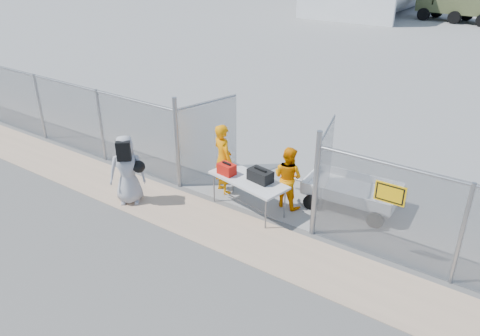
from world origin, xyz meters
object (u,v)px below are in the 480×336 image
Objects in this scene: security_worker_left at (223,159)px; security_worker_right at (288,177)px; utility_trailer at (352,194)px; visitor at (127,170)px; folding_table at (248,194)px.

security_worker_left reaches higher than security_worker_right.
security_worker_left reaches higher than utility_trailer.
utility_trailer is (3.09, 1.19, -0.59)m from security_worker_left.
folding_table is at bearing -13.39° from visitor.
security_worker_right is at bearing 56.79° from folding_table.
security_worker_right is (0.69, 0.72, 0.37)m from folding_table.
folding_table is 1.06× the size of security_worker_left.
visitor is at bearing -142.00° from folding_table.
security_worker_left is 1.05× the size of visitor.
folding_table is at bearing -145.65° from utility_trailer.
visitor is (-1.63, -1.80, -0.04)m from security_worker_left.
visitor is (-2.69, -1.39, 0.48)m from folding_table.
security_worker_left is at bearing 15.57° from security_worker_right.
folding_table reaches higher than utility_trailer.
security_worker_left is at bearing -162.82° from utility_trailer.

